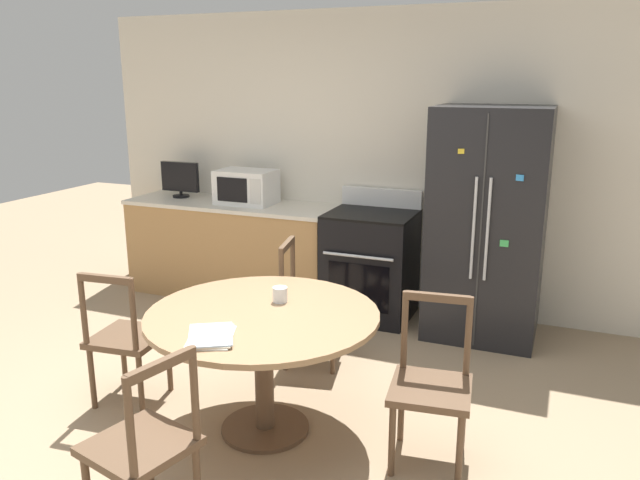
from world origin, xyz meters
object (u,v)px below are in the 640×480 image
Objects in this scene: refrigerator at (487,224)px; candle_glass at (280,295)px; oven_range at (371,264)px; microwave at (246,187)px; dining_chair_far at (309,305)px; dining_chair_right at (431,386)px; dining_chair_near at (144,447)px; dining_chair_left at (126,338)px; countertop_tv at (180,178)px.

candle_glass is (-0.95, -1.77, -0.13)m from refrigerator.
refrigerator reaches higher than oven_range.
microwave is 1.65m from dining_chair_far.
dining_chair_far and dining_chair_right have the same top height.
refrigerator reaches higher than candle_glass.
microwave is 0.58× the size of dining_chair_near.
dining_chair_right is at bearing -63.66° from oven_range.
microwave is 0.58× the size of dining_chair_left.
refrigerator is at bearing -2.23° from oven_range.
dining_chair_left is (0.99, -2.09, -0.65)m from countertop_tv.
dining_chair_far is (-1.09, -1.01, -0.48)m from refrigerator.
dining_chair_far is (-0.13, -1.04, -0.03)m from oven_range.
dining_chair_right is (0.95, -1.92, -0.03)m from oven_range.
microwave reaches higher than oven_range.
refrigerator is 20.29× the size of candle_glass.
refrigerator is 1.94m from dining_chair_right.
refrigerator is at bearing -6.01° from dining_chair_near.
dining_chair_near is 10.05× the size of candle_glass.
candle_glass is (-0.94, 0.11, 0.35)m from dining_chair_right.
dining_chair_far reaches higher than candle_glass.
countertop_tv is 2.24m from dining_chair_far.
dining_chair_far is at bearing 43.28° from dining_chair_left.
dining_chair_left is 1.92m from dining_chair_right.
refrigerator is 2.02× the size of dining_chair_left.
countertop_tv is 2.73m from candle_glass.
dining_chair_far and dining_chair_left have the same top height.
oven_range reaches higher than dining_chair_right.
microwave is 1.32× the size of countertop_tv.
microwave is at bearing -2.89° from countertop_tv.
candle_glass is (1.96, -1.87, -0.30)m from countertop_tv.
dining_chair_far is at bearing 100.30° from candle_glass.
candle_glass is at bearing -89.75° from oven_range.
dining_chair_right is (1.92, 0.10, 0.00)m from dining_chair_left.
countertop_tv is at bearing 177.89° from oven_range.
refrigerator is 2.18m from microwave.
dining_chair_far is at bearing -44.86° from microwave.
candle_glass is (0.12, 1.16, 0.35)m from dining_chair_near.
refrigerator is at bearing 61.72° from candle_glass.
microwave is 2.22m from candle_glass.
dining_chair_far is 0.85m from candle_glass.
dining_chair_right is (1.06, 1.04, 0.00)m from dining_chair_near.
candle_glass is (1.22, -1.84, -0.27)m from microwave.
oven_range reaches higher than dining_chair_far.
dining_chair_right is (2.90, -1.99, -0.65)m from countertop_tv.
refrigerator is 2.02× the size of dining_chair_far.
countertop_tv is 3.58m from dining_chair_right.
dining_chair_near is at bearing -96.10° from candle_glass.
refrigerator is at bearing -2.15° from countertop_tv.
countertop_tv reaches higher than oven_range.
oven_range is at bearing 58.35° from dining_chair_left.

